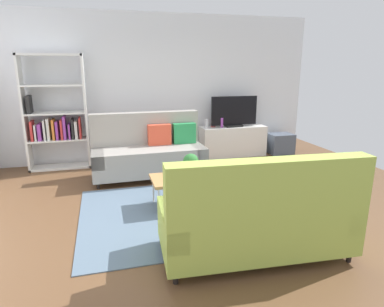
{
  "coord_description": "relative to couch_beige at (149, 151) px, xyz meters",
  "views": [
    {
      "loc": [
        -1.18,
        -4.01,
        1.88
      ],
      "look_at": [
        0.05,
        0.48,
        0.65
      ],
      "focal_mm": 30.88,
      "sensor_mm": 36.0,
      "label": 1
    }
  ],
  "objects": [
    {
      "name": "vase_0",
      "position": [
        1.36,
        0.96,
        0.28
      ],
      "size": [
        0.08,
        0.08,
        0.17
      ],
      "primitive_type": "cylinder",
      "color": "silver",
      "rests_on": "tv_console"
    },
    {
      "name": "tv",
      "position": [
        1.94,
        0.89,
        0.51
      ],
      "size": [
        1.0,
        0.2,
        0.64
      ],
      "color": "black",
      "rests_on": "tv_console"
    },
    {
      "name": "coffee_table",
      "position": [
        0.38,
        -1.42,
        -0.05
      ],
      "size": [
        1.1,
        0.56,
        0.42
      ],
      "color": "#B7844C",
      "rests_on": "ground_plane"
    },
    {
      "name": "storage_trunk",
      "position": [
        3.04,
        0.81,
        -0.23
      ],
      "size": [
        0.52,
        0.4,
        0.44
      ],
      "primitive_type": "cube",
      "color": "#4C5666",
      "rests_on": "ground_plane"
    },
    {
      "name": "tv_console",
      "position": [
        1.94,
        0.91,
        -0.13
      ],
      "size": [
        1.4,
        0.44,
        0.64
      ],
      "primitive_type": "cube",
      "color": "silver",
      "rests_on": "ground_plane"
    },
    {
      "name": "table_book_1",
      "position": [
        0.24,
        -1.36,
        0.02
      ],
      "size": [
        0.28,
        0.23,
        0.03
      ],
      "primitive_type": "cube",
      "rotation": [
        0.0,
        0.0,
        0.24
      ],
      "color": "#3F8C4C",
      "rests_on": "table_book_0"
    },
    {
      "name": "couch_beige",
      "position": [
        0.0,
        0.0,
        0.0
      ],
      "size": [
        1.91,
        0.87,
        1.1
      ],
      "rotation": [
        0.0,
        0.0,
        3.16
      ],
      "color": "gray",
      "rests_on": "ground_plane"
    },
    {
      "name": "bookshelf",
      "position": [
        -1.58,
        0.93,
        0.52
      ],
      "size": [
        1.1,
        0.36,
        2.1
      ],
      "color": "white",
      "rests_on": "ground_plane"
    },
    {
      "name": "wall_far",
      "position": [
        0.44,
        1.25,
        1.0
      ],
      "size": [
        6.4,
        0.12,
        2.9
      ],
      "primitive_type": "cube",
      "color": "silver",
      "rests_on": "ground_plane"
    },
    {
      "name": "area_rug",
      "position": [
        0.33,
        -1.62,
        -0.44
      ],
      "size": [
        2.9,
        2.2,
        0.01
      ],
      "primitive_type": "cube",
      "color": "slate",
      "rests_on": "ground_plane"
    },
    {
      "name": "ground_plane",
      "position": [
        0.44,
        -1.55,
        -0.45
      ],
      "size": [
        7.68,
        7.68,
        0.0
      ],
      "primitive_type": "plane",
      "color": "brown"
    },
    {
      "name": "table_book_0",
      "position": [
        0.24,
        -1.36,
        -0.01
      ],
      "size": [
        0.25,
        0.19,
        0.03
      ],
      "primitive_type": "cube",
      "rotation": [
        0.0,
        0.0,
        0.03
      ],
      "color": "purple",
      "rests_on": "coffee_table"
    },
    {
      "name": "couch_green",
      "position": [
        0.66,
        -2.84,
        0.0
      ],
      "size": [
        1.95,
        0.97,
        1.1
      ],
      "rotation": [
        0.0,
        0.0,
        -0.07
      ],
      "color": "#A3BC4C",
      "rests_on": "ground_plane"
    },
    {
      "name": "bottle_0",
      "position": [
        1.66,
        0.87,
        0.29
      ],
      "size": [
        0.06,
        0.06,
        0.2
      ],
      "primitive_type": "cylinder",
      "color": "purple",
      "rests_on": "tv_console"
    },
    {
      "name": "potted_plant",
      "position": [
        0.39,
        -1.36,
        0.13
      ],
      "size": [
        0.21,
        0.21,
        0.31
      ],
      "color": "brown",
      "rests_on": "coffee_table"
    },
    {
      "name": "vase_1",
      "position": [
        1.5,
        0.96,
        0.27
      ],
      "size": [
        0.1,
        0.1,
        0.16
      ],
      "primitive_type": "cylinder",
      "color": "#B24C4C",
      "rests_on": "tv_console"
    }
  ]
}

